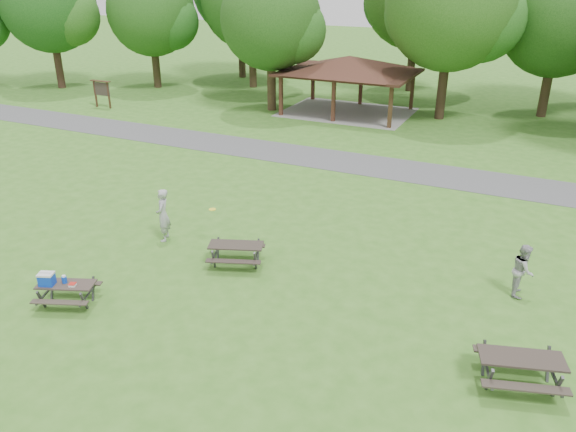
# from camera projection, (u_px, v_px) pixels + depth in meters

# --- Properties ---
(ground) EXTENTS (160.00, 160.00, 0.00)m
(ground) POSITION_uv_depth(u_px,v_px,m) (201.00, 299.00, 16.86)
(ground) COLOR #366B1E
(ground) RESTS_ON ground
(asphalt_path) EXTENTS (120.00, 3.20, 0.02)m
(asphalt_path) POSITION_uv_depth(u_px,v_px,m) (354.00, 163.00, 28.41)
(asphalt_path) COLOR #474749
(asphalt_path) RESTS_ON ground
(pavilion) EXTENTS (8.60, 7.01, 3.76)m
(pavilion) POSITION_uv_depth(u_px,v_px,m) (349.00, 67.00, 36.98)
(pavilion) COLOR #3E2116
(pavilion) RESTS_ON ground
(notice_board) EXTENTS (1.60, 0.30, 1.88)m
(notice_board) POSITION_uv_depth(u_px,v_px,m) (101.00, 89.00, 38.99)
(notice_board) COLOR #351C13
(notice_board) RESTS_ON ground
(tree_row_a) EXTENTS (7.56, 7.20, 9.97)m
(tree_row_a) POSITION_uv_depth(u_px,v_px,m) (50.00, 8.00, 43.42)
(tree_row_a) COLOR black
(tree_row_a) RESTS_ON ground
(tree_row_b) EXTENTS (7.14, 6.80, 9.28)m
(tree_row_b) POSITION_uv_depth(u_px,v_px,m) (152.00, 14.00, 43.77)
(tree_row_b) COLOR black
(tree_row_b) RESTS_ON ground
(tree_row_c) EXTENTS (8.19, 7.80, 10.67)m
(tree_row_c) POSITION_uv_depth(u_px,v_px,m) (252.00, 2.00, 43.57)
(tree_row_c) COLOR #332316
(tree_row_c) RESTS_ON ground
(tree_row_d) EXTENTS (6.93, 6.60, 9.27)m
(tree_row_d) POSITION_uv_depth(u_px,v_px,m) (272.00, 22.00, 36.57)
(tree_row_d) COLOR #322316
(tree_row_d) RESTS_ON ground
(tree_row_e) EXTENTS (8.40, 8.00, 11.02)m
(tree_row_e) POSITION_uv_depth(u_px,v_px,m) (453.00, 8.00, 33.92)
(tree_row_e) COLOR black
(tree_row_e) RESTS_ON ground
(tree_row_f) EXTENTS (7.35, 7.00, 9.55)m
(tree_row_f) POSITION_uv_depth(u_px,v_px,m) (559.00, 24.00, 34.86)
(tree_row_f) COLOR #302115
(tree_row_f) RESTS_ON ground
(picnic_table_near) EXTENTS (2.01, 1.83, 1.14)m
(picnic_table_near) POSITION_uv_depth(u_px,v_px,m) (60.00, 285.00, 16.33)
(picnic_table_near) COLOR #2F2622
(picnic_table_near) RESTS_ON ground
(picnic_table_middle) EXTENTS (2.18, 1.97, 0.78)m
(picnic_table_middle) POSITION_uv_depth(u_px,v_px,m) (236.00, 249.00, 18.57)
(picnic_table_middle) COLOR #2A241E
(picnic_table_middle) RESTS_ON ground
(picnic_table_far) EXTENTS (2.30, 2.04, 0.84)m
(picnic_table_far) POSITION_uv_depth(u_px,v_px,m) (521.00, 364.00, 13.15)
(picnic_table_far) COLOR #2A221E
(picnic_table_far) RESTS_ON ground
(frisbee_in_flight) EXTENTS (0.31, 0.31, 0.02)m
(frisbee_in_flight) POSITION_uv_depth(u_px,v_px,m) (212.00, 209.00, 19.35)
(frisbee_in_flight) COLOR yellow
(frisbee_in_flight) RESTS_ON ground
(frisbee_thrower) EXTENTS (0.72, 0.84, 1.96)m
(frisbee_thrower) POSITION_uv_depth(u_px,v_px,m) (163.00, 215.00, 20.10)
(frisbee_thrower) COLOR #9D9C9F
(frisbee_thrower) RESTS_ON ground
(frisbee_catcher) EXTENTS (0.67, 0.84, 1.66)m
(frisbee_catcher) POSITION_uv_depth(u_px,v_px,m) (523.00, 270.00, 16.78)
(frisbee_catcher) COLOR #99999B
(frisbee_catcher) RESTS_ON ground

